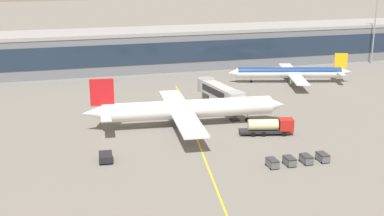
# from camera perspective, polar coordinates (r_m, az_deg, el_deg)

# --- Properties ---
(ground_plane) EXTENTS (700.00, 700.00, 0.00)m
(ground_plane) POSITION_cam_1_polar(r_m,az_deg,el_deg) (104.35, 0.79, -2.99)
(ground_plane) COLOR slate
(apron_lead_in_line) EXTENTS (11.88, 79.20, 0.01)m
(apron_lead_in_line) POSITION_cam_1_polar(r_m,az_deg,el_deg) (106.05, 0.25, -2.67)
(apron_lead_in_line) COLOR yellow
(apron_lead_in_line) RESTS_ON ground_plane
(terminal_building) EXTENTS (221.71, 17.45, 12.47)m
(terminal_building) POSITION_cam_1_polar(r_m,az_deg,el_deg) (164.85, -8.38, 6.27)
(terminal_building) COLOR slate
(terminal_building) RESTS_ON ground_plane
(main_airliner) EXTENTS (43.30, 34.48, 11.01)m
(main_airliner) POSITION_cam_1_polar(r_m,az_deg,el_deg) (108.73, -0.59, -0.12)
(main_airliner) COLOR white
(main_airliner) RESTS_ON ground_plane
(jet_bridge) EXTENTS (6.36, 18.05, 6.45)m
(jet_bridge) POSITION_cam_1_polar(r_m,az_deg,el_deg) (119.27, 2.93, 1.84)
(jet_bridge) COLOR #B2B7BC
(jet_bridge) RESTS_ON ground_plane
(fuel_tanker) EXTENTS (11.09, 4.81, 3.25)m
(fuel_tanker) POSITION_cam_1_polar(r_m,az_deg,el_deg) (105.30, 8.57, -2.00)
(fuel_tanker) COLOR #232326
(fuel_tanker) RESTS_ON ground_plane
(pushback_tug) EXTENTS (2.63, 3.99, 1.40)m
(pushback_tug) POSITION_cam_1_polar(r_m,az_deg,el_deg) (92.25, -9.49, -5.31)
(pushback_tug) COLOR black
(pushback_tug) RESTS_ON ground_plane
(baggage_cart_0) EXTENTS (1.66, 2.68, 1.48)m
(baggage_cart_0) POSITION_cam_1_polar(r_m,az_deg,el_deg) (89.58, 8.84, -6.00)
(baggage_cart_0) COLOR #595B60
(baggage_cart_0) RESTS_ON ground_plane
(baggage_cart_1) EXTENTS (1.66, 2.68, 1.48)m
(baggage_cart_1) POSITION_cam_1_polar(r_m,az_deg,el_deg) (90.91, 10.68, -5.75)
(baggage_cart_1) COLOR #595B60
(baggage_cart_1) RESTS_ON ground_plane
(baggage_cart_2) EXTENTS (1.66, 2.68, 1.48)m
(baggage_cart_2) POSITION_cam_1_polar(r_m,az_deg,el_deg) (92.34, 12.46, -5.50)
(baggage_cart_2) COLOR #595B60
(baggage_cart_2) RESTS_ON ground_plane
(baggage_cart_3) EXTENTS (1.66, 2.68, 1.48)m
(baggage_cart_3) POSITION_cam_1_polar(r_m,az_deg,el_deg) (93.85, 14.19, -5.26)
(baggage_cart_3) COLOR #595B60
(baggage_cart_3) RESTS_ON ground_plane
(commuter_jet_far) EXTENTS (34.55, 27.88, 8.44)m
(commuter_jet_far) POSITION_cam_1_polar(r_m,az_deg,el_deg) (149.81, 10.73, 3.86)
(commuter_jet_far) COLOR white
(commuter_jet_far) RESTS_ON ground_plane
(apron_light_mast_1) EXTENTS (2.80, 0.50, 25.61)m
(apron_light_mast_1) POSITION_cam_1_polar(r_m,az_deg,el_deg) (182.71, 19.54, 9.21)
(apron_light_mast_1) COLOR gray
(apron_light_mast_1) RESTS_ON ground_plane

